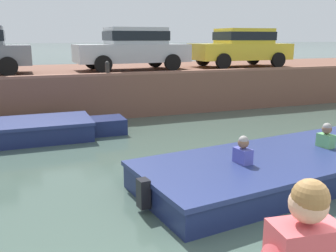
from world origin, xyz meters
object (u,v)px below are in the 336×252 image
Objects in this scene: motorboat_passing at (302,163)px; car_centre_silver at (133,47)px; car_right_inner_yellow at (241,46)px; boat_moored_west_navy at (3,132)px; mooring_bollard_mid at (107,68)px.

car_centre_silver is (-1.05, 8.20, 2.02)m from motorboat_passing.
car_right_inner_yellow is at bearing 66.46° from motorboat_passing.
boat_moored_west_navy is at bearing 140.08° from motorboat_passing.
car_right_inner_yellow is at bearing 15.83° from mooring_bollard_mid.
car_right_inner_yellow reaches higher than boat_moored_west_navy.
car_centre_silver reaches higher than motorboat_passing.
motorboat_passing is 16.44× the size of mooring_bollard_mid.
car_centre_silver is 2.23m from mooring_bollard_mid.
car_centre_silver is 1.03× the size of car_right_inner_yellow.
car_right_inner_yellow is (9.07, 3.59, 2.01)m from boat_moored_west_navy.
boat_moored_west_navy is 0.80× the size of motorboat_passing.
car_centre_silver is at bearing 97.32° from motorboat_passing.
car_right_inner_yellow is at bearing 21.59° from boat_moored_west_navy.
motorboat_passing is 7.07m from mooring_bollard_mid.
motorboat_passing is (5.50, -4.60, -0.01)m from boat_moored_west_navy.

